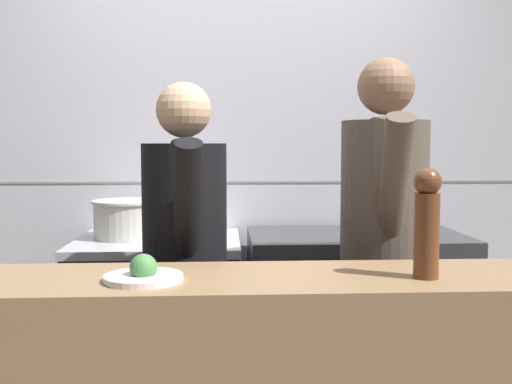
{
  "coord_description": "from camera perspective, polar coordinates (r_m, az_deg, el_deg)",
  "views": [
    {
      "loc": [
        -0.1,
        -1.94,
        1.36
      ],
      "look_at": [
        0.04,
        0.71,
        1.15
      ],
      "focal_mm": 42.0,
      "sensor_mm": 36.0,
      "label": 1
    }
  ],
  "objects": [
    {
      "name": "plated_dish_main",
      "position": [
        1.77,
        -10.67,
        -7.7
      ],
      "size": [
        0.23,
        0.23,
        0.08
      ],
      "color": "white",
      "rests_on": "pass_counter"
    },
    {
      "name": "chef_sous",
      "position": [
        2.47,
        12.02,
        -5.21
      ],
      "size": [
        0.38,
        0.75,
        1.7
      ],
      "rotation": [
        0.0,
        0.0,
        -0.1
      ],
      "color": "black",
      "rests_on": "ground_plane"
    },
    {
      "name": "chef_head_cook",
      "position": [
        2.35,
        -6.77,
        -7.06
      ],
      "size": [
        0.36,
        0.7,
        1.6
      ],
      "rotation": [
        0.0,
        0.0,
        0.11
      ],
      "color": "black",
      "rests_on": "ground_plane"
    },
    {
      "name": "prep_counter",
      "position": [
        3.2,
        9.41,
        -12.06
      ],
      "size": [
        1.09,
        0.65,
        0.91
      ],
      "color": "#38383D",
      "rests_on": "ground_plane"
    },
    {
      "name": "wall_back_tiled",
      "position": [
        3.39,
        -1.43,
        3.52
      ],
      "size": [
        8.0,
        0.06,
        2.6
      ],
      "color": "silver",
      "rests_on": "ground_plane"
    },
    {
      "name": "sauce_pot",
      "position": [
        2.97,
        -5.41,
        -2.84
      ],
      "size": [
        0.24,
        0.24,
        0.17
      ],
      "color": "beige",
      "rests_on": "oven_range"
    },
    {
      "name": "pepper_mill",
      "position": [
        1.82,
        15.96,
        -2.65
      ],
      "size": [
        0.08,
        0.08,
        0.33
      ],
      "color": "brown",
      "rests_on": "pass_counter"
    },
    {
      "name": "oven_range",
      "position": [
        3.14,
        -9.25,
        -12.44
      ],
      "size": [
        0.82,
        0.71,
        0.89
      ],
      "color": "#38383D",
      "rests_on": "ground_plane"
    },
    {
      "name": "mixing_bowl_steel",
      "position": [
        3.17,
        10.81,
        -2.92
      ],
      "size": [
        0.25,
        0.25,
        0.09
      ],
      "color": "#B7BABF",
      "rests_on": "prep_counter"
    },
    {
      "name": "stock_pot",
      "position": [
        3.09,
        -12.11,
        -2.43
      ],
      "size": [
        0.36,
        0.36,
        0.19
      ],
      "color": "beige",
      "rests_on": "oven_range"
    },
    {
      "name": "chefs_knife",
      "position": [
        3.01,
        12.25,
        -4.09
      ],
      "size": [
        0.34,
        0.07,
        0.02
      ],
      "color": "#B7BABF",
      "rests_on": "prep_counter"
    }
  ]
}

